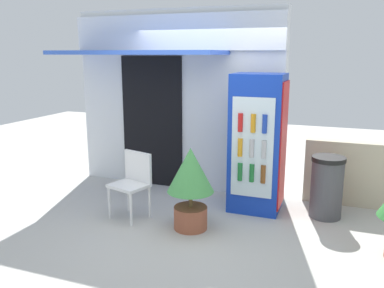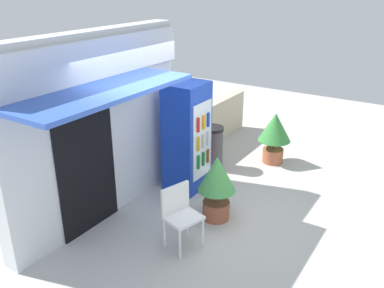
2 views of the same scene
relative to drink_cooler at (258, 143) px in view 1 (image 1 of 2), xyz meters
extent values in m
plane|color=beige|center=(-0.75, -0.77, -0.95)|extent=(16.00, 16.00, 0.00)
cube|color=silver|center=(-1.43, 0.65, 0.46)|extent=(3.39, 0.29, 2.82)
cube|color=white|center=(-1.43, 0.46, 1.52)|extent=(3.39, 0.08, 0.54)
cube|color=blue|center=(-1.84, 0.02, 1.22)|extent=(2.57, 0.96, 0.06)
cube|color=black|center=(-1.84, 0.49, 0.11)|extent=(1.05, 0.03, 2.11)
cube|color=#1438B2|center=(-0.01, 0.01, 0.00)|extent=(0.69, 0.60, 1.89)
cube|color=silver|center=(-0.01, -0.30, 0.00)|extent=(0.55, 0.02, 1.33)
cube|color=red|center=(0.35, 0.01, 0.00)|extent=(0.02, 0.54, 1.70)
cylinder|color=#196B2D|center=(-0.16, -0.32, -0.33)|extent=(0.06, 0.06, 0.24)
cylinder|color=#196B2D|center=(0.00, -0.32, -0.33)|extent=(0.06, 0.06, 0.24)
cylinder|color=brown|center=(0.15, -0.32, -0.33)|extent=(0.06, 0.06, 0.24)
cylinder|color=orange|center=(-0.17, -0.32, 0.00)|extent=(0.06, 0.06, 0.24)
cylinder|color=#B2B2B7|center=(-0.01, -0.32, 0.00)|extent=(0.06, 0.06, 0.24)
cylinder|color=#B2B2B7|center=(0.15, -0.32, 0.00)|extent=(0.06, 0.06, 0.24)
cylinder|color=red|center=(-0.17, -0.32, 0.33)|extent=(0.06, 0.06, 0.24)
cylinder|color=orange|center=(0.00, -0.32, 0.33)|extent=(0.06, 0.06, 0.24)
cylinder|color=#1938A5|center=(0.14, -0.32, 0.33)|extent=(0.06, 0.06, 0.24)
cylinder|color=white|center=(-1.74, -1.03, -0.73)|extent=(0.04, 0.04, 0.43)
cylinder|color=white|center=(-1.35, -1.15, -0.73)|extent=(0.04, 0.04, 0.43)
cylinder|color=white|center=(-1.64, -0.70, -0.73)|extent=(0.04, 0.04, 0.43)
cylinder|color=white|center=(-1.25, -0.82, -0.73)|extent=(0.04, 0.04, 0.43)
cube|color=white|center=(-1.50, -0.93, -0.49)|extent=(0.55, 0.51, 0.04)
cube|color=white|center=(-1.45, -0.76, -0.27)|extent=(0.45, 0.17, 0.40)
cylinder|color=#995138|center=(-0.62, -0.94, -0.80)|extent=(0.42, 0.42, 0.29)
cylinder|color=brown|center=(-0.62, -0.94, -0.56)|extent=(0.05, 0.05, 0.20)
cone|color=#47994C|center=(-0.62, -0.94, -0.18)|extent=(0.58, 0.58, 0.55)
cylinder|color=#47474C|center=(0.94, 0.05, -0.56)|extent=(0.42, 0.42, 0.77)
cylinder|color=black|center=(0.94, 0.05, -0.14)|extent=(0.44, 0.44, 0.06)
camera|label=1|loc=(1.06, -5.35, 1.20)|focal=37.68mm
camera|label=2|loc=(-5.44, -3.61, 2.55)|focal=38.37mm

